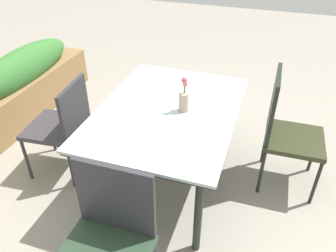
% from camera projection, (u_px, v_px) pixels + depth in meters
% --- Properties ---
extents(ground_plane, '(12.00, 12.00, 0.00)m').
position_uv_depth(ground_plane, '(159.00, 185.00, 2.94)').
color(ground_plane, gray).
extents(dining_table, '(1.43, 1.05, 0.74)m').
position_uv_depth(dining_table, '(168.00, 116.00, 2.61)').
color(dining_table, '#B2C6C1').
rests_on(dining_table, ground).
extents(chair_far_side, '(0.50, 0.50, 0.88)m').
position_uv_depth(chair_far_side, '(63.00, 123.00, 2.85)').
color(chair_far_side, '#363134').
rests_on(chair_far_side, ground).
extents(chair_near_right, '(0.47, 0.47, 1.01)m').
position_uv_depth(chair_near_right, '(285.00, 127.00, 2.70)').
color(chair_near_right, '#2D311B').
rests_on(chair_near_right, ground).
extents(chair_end_left, '(0.50, 0.50, 0.94)m').
position_uv_depth(chair_end_left, '(106.00, 240.00, 1.85)').
color(chair_end_left, '#273D2A').
rests_on(chair_end_left, ground).
extents(flower_vase, '(0.07, 0.07, 0.28)m').
position_uv_depth(flower_vase, '(184.00, 99.00, 2.50)').
color(flower_vase, tan).
rests_on(flower_vase, dining_table).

